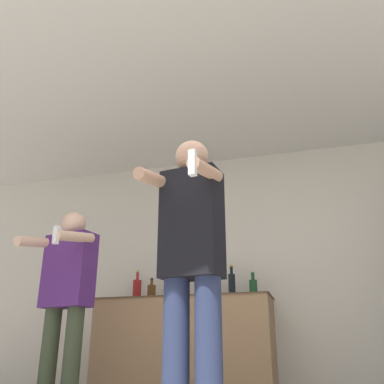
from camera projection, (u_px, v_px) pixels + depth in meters
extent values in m
cube|color=beige|center=(242.00, 271.00, 4.43)|extent=(7.00, 0.06, 2.55)
cube|color=silver|center=(209.00, 88.00, 3.63)|extent=(7.00, 3.28, 0.05)
cube|color=#997551|center=(184.00, 352.00, 4.00)|extent=(1.66, 0.57, 0.97)
cube|color=brown|center=(185.00, 299.00, 4.17)|extent=(1.69, 0.60, 0.01)
cylinder|color=#194723|center=(253.00, 288.00, 4.05)|extent=(0.08, 0.08, 0.15)
cylinder|color=#194723|center=(253.00, 276.00, 4.10)|extent=(0.03, 0.03, 0.08)
sphere|color=silver|center=(253.00, 272.00, 4.11)|extent=(0.04, 0.04, 0.04)
cylinder|color=silver|center=(205.00, 285.00, 4.19)|extent=(0.07, 0.07, 0.26)
cylinder|color=silver|center=(205.00, 268.00, 4.25)|extent=(0.03, 0.03, 0.08)
sphere|color=black|center=(205.00, 264.00, 4.26)|extent=(0.03, 0.03, 0.03)
cylinder|color=#563314|center=(151.00, 293.00, 4.31)|extent=(0.08, 0.08, 0.14)
cylinder|color=#563314|center=(152.00, 282.00, 4.35)|extent=(0.03, 0.03, 0.06)
sphere|color=black|center=(152.00, 279.00, 4.36)|extent=(0.03, 0.03, 0.03)
cylinder|color=black|center=(232.00, 286.00, 4.12)|extent=(0.07, 0.07, 0.22)
cylinder|color=black|center=(231.00, 270.00, 4.17)|extent=(0.03, 0.03, 0.08)
sphere|color=#B29933|center=(231.00, 266.00, 4.19)|extent=(0.03, 0.03, 0.03)
cylinder|color=maroon|center=(137.00, 290.00, 4.36)|extent=(0.09, 0.09, 0.20)
cylinder|color=maroon|center=(138.00, 276.00, 4.41)|extent=(0.03, 0.03, 0.09)
sphere|color=#B29933|center=(138.00, 272.00, 4.43)|extent=(0.03, 0.03, 0.03)
cylinder|color=navy|center=(176.00, 361.00, 2.24)|extent=(0.15, 0.15, 0.85)
cylinder|color=navy|center=(209.00, 361.00, 2.17)|extent=(0.15, 0.15, 0.85)
cube|color=black|center=(192.00, 223.00, 2.47)|extent=(0.36, 0.25, 0.64)
sphere|color=tan|center=(192.00, 157.00, 2.63)|extent=(0.21, 0.21, 0.21)
cylinder|color=tan|center=(154.00, 179.00, 2.47)|extent=(0.13, 0.37, 0.13)
cylinder|color=tan|center=(206.00, 170.00, 2.35)|extent=(0.13, 0.37, 0.13)
cube|color=white|center=(193.00, 163.00, 2.19)|extent=(0.04, 0.04, 0.14)
cylinder|color=#38422D|center=(48.00, 361.00, 3.39)|extent=(0.14, 0.14, 0.82)
cylinder|color=#38422D|center=(72.00, 362.00, 3.30)|extent=(0.14, 0.14, 0.82)
cube|color=#4C236B|center=(69.00, 270.00, 3.60)|extent=(0.46, 0.28, 0.61)
sphere|color=beige|center=(74.00, 224.00, 3.75)|extent=(0.21, 0.21, 0.21)
cylinder|color=beige|center=(37.00, 242.00, 3.59)|extent=(0.16, 0.43, 0.15)
cylinder|color=beige|center=(75.00, 237.00, 3.43)|extent=(0.16, 0.43, 0.15)
cube|color=white|center=(56.00, 235.00, 3.24)|extent=(0.04, 0.04, 0.14)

